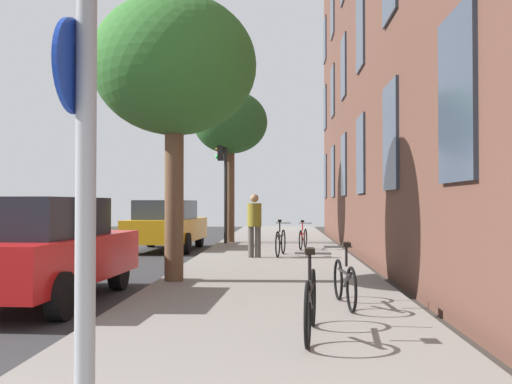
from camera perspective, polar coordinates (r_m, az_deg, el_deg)
ground_plane at (r=16.26m, az=-10.63°, el=-6.55°), size 41.80×41.80×0.00m
road_asphalt at (r=16.86m, az=-17.63°, el=-6.30°), size 7.00×38.00×0.01m
sidewalk at (r=15.82m, az=1.89°, el=-6.50°), size 4.20×38.00×0.12m
sign_post at (r=3.51m, az=-17.11°, el=8.15°), size 0.16×0.60×3.45m
traffic_light at (r=20.06m, az=-3.36°, el=2.20°), size 0.43×0.24×3.78m
tree_near at (r=10.78m, az=-8.22°, el=12.34°), size 3.03×3.03×5.25m
tree_far at (r=20.83m, az=-2.60°, el=6.91°), size 2.71×2.71×5.53m
bicycle_0 at (r=6.15m, az=5.52°, el=-10.96°), size 0.42×1.68×0.95m
bicycle_1 at (r=8.00m, az=8.92°, el=-8.86°), size 0.42×1.57×0.89m
bicycle_2 at (r=15.33m, az=2.49°, el=-5.01°), size 0.43×1.67×0.98m
bicycle_3 at (r=17.63m, az=4.77°, el=-4.62°), size 0.46×1.60×0.89m
pedestrian_0 at (r=14.81m, az=-0.16°, el=-2.96°), size 0.41×0.41×1.66m
car_0 at (r=9.32m, az=-21.10°, el=-5.36°), size 2.04×4.20×1.62m
car_1 at (r=18.53m, az=-8.96°, el=-3.27°), size 2.04×4.28×1.62m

